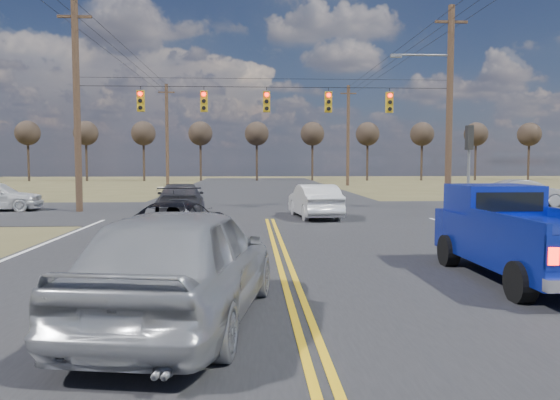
{
  "coord_description": "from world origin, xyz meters",
  "views": [
    {
      "loc": [
        -0.78,
        -8.55,
        2.42
      ],
      "look_at": [
        -0.08,
        4.49,
        1.5
      ],
      "focal_mm": 35.0,
      "sensor_mm": 36.0,
      "label": 1
    }
  ],
  "objects": [
    {
      "name": "ground",
      "position": [
        0.0,
        0.0,
        0.0
      ],
      "size": [
        160.0,
        160.0,
        0.0
      ],
      "primitive_type": "plane",
      "color": "brown",
      "rests_on": "ground"
    },
    {
      "name": "road_main",
      "position": [
        0.0,
        10.0,
        0.0
      ],
      "size": [
        14.0,
        120.0,
        0.02
      ],
      "primitive_type": "cube",
      "color": "#28282B",
      "rests_on": "ground"
    },
    {
      "name": "road_cross",
      "position": [
        0.0,
        18.0,
        0.0
      ],
      "size": [
        120.0,
        12.0,
        0.02
      ],
      "primitive_type": "cube",
      "color": "#28282B",
      "rests_on": "ground"
    },
    {
      "name": "signal_gantry",
      "position": [
        0.5,
        17.79,
        5.06
      ],
      "size": [
        19.6,
        4.83,
        10.0
      ],
      "color": "#473323",
      "rests_on": "ground"
    },
    {
      "name": "utility_poles",
      "position": [
        0.0,
        17.0,
        5.23
      ],
      "size": [
        19.6,
        58.32,
        10.0
      ],
      "color": "#473323",
      "rests_on": "ground"
    },
    {
      "name": "treeline",
      "position": [
        0.0,
        26.96,
        5.7
      ],
      "size": [
        87.0,
        117.8,
        7.4
      ],
      "color": "#33261C",
      "rests_on": "ground"
    },
    {
      "name": "pickup_truck",
      "position": [
        4.67,
        2.22,
        0.92
      ],
      "size": [
        2.08,
        5.09,
        1.9
      ],
      "rotation": [
        0.0,
        0.0,
        0.01
      ],
      "color": "black",
      "rests_on": "ground"
    },
    {
      "name": "silver_suv",
      "position": [
        -1.8,
        -0.51,
        0.92
      ],
      "size": [
        2.99,
        5.65,
        1.83
      ],
      "primitive_type": "imported",
      "rotation": [
        0.0,
        0.0,
        2.98
      ],
      "color": "#9C9EA4",
      "rests_on": "ground"
    },
    {
      "name": "black_suv",
      "position": [
        -2.81,
        6.59,
        0.67
      ],
      "size": [
        2.78,
        5.03,
        1.33
      ],
      "primitive_type": "imported",
      "rotation": [
        0.0,
        0.0,
        3.02
      ],
      "color": "black",
      "rests_on": "ground"
    },
    {
      "name": "white_car_queue",
      "position": [
        1.95,
        14.64,
        0.72
      ],
      "size": [
        2.0,
        4.54,
        1.45
      ],
      "primitive_type": "imported",
      "rotation": [
        0.0,
        0.0,
        3.25
      ],
      "color": "silver",
      "rests_on": "ground"
    },
    {
      "name": "dgrey_car_queue",
      "position": [
        -3.86,
        15.5,
        0.73
      ],
      "size": [
        2.58,
        5.24,
        1.46
      ],
      "primitive_type": "imported",
      "rotation": [
        0.0,
        0.0,
        3.25
      ],
      "color": "#39383E",
      "rests_on": "ground"
    },
    {
      "name": "cross_car_east_near",
      "position": [
        14.15,
        20.26,
        0.72
      ],
      "size": [
        1.7,
        4.41,
        1.43
      ],
      "primitive_type": "imported",
      "rotation": [
        0.0,
        0.0,
        1.53
      ],
      "color": "#999AA0",
      "rests_on": "ground"
    }
  ]
}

